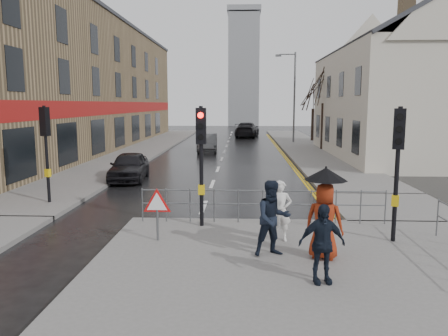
# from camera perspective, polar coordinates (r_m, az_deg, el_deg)

# --- Properties ---
(ground) EXTENTS (120.00, 120.00, 0.00)m
(ground) POSITION_cam_1_polar(r_m,az_deg,el_deg) (12.50, -3.92, -8.37)
(ground) COLOR black
(ground) RESTS_ON ground
(near_pavement) EXTENTS (10.00, 9.00, 0.14)m
(near_pavement) POSITION_cam_1_polar(r_m,az_deg,el_deg) (9.26, 12.91, -14.25)
(near_pavement) COLOR #605E5B
(near_pavement) RESTS_ON ground
(left_pavement) EXTENTS (4.00, 44.00, 0.14)m
(left_pavement) POSITION_cam_1_polar(r_m,az_deg,el_deg) (35.94, -10.22, 2.62)
(left_pavement) COLOR #605E5B
(left_pavement) RESTS_ON ground
(right_pavement) EXTENTS (4.00, 40.00, 0.14)m
(right_pavement) POSITION_cam_1_polar(r_m,az_deg,el_deg) (37.42, 10.33, 2.84)
(right_pavement) COLOR #605E5B
(right_pavement) RESTS_ON ground
(pavement_bridge_right) EXTENTS (4.00, 4.20, 0.14)m
(pavement_bridge_right) POSITION_cam_1_polar(r_m,az_deg,el_deg) (16.15, 21.02, -4.80)
(pavement_bridge_right) COLOR #605E5B
(pavement_bridge_right) RESTS_ON ground
(building_left_terrace) EXTENTS (8.00, 42.00, 10.00)m
(building_left_terrace) POSITION_cam_1_polar(r_m,az_deg,el_deg) (36.46, -19.38, 10.13)
(building_left_terrace) COLOR #866E4D
(building_left_terrace) RESTS_ON ground
(building_right_cream) EXTENTS (9.00, 16.40, 10.10)m
(building_right_cream) POSITION_cam_1_polar(r_m,az_deg,el_deg) (31.76, 22.36, 9.90)
(building_right_cream) COLOR beige
(building_right_cream) RESTS_ON ground
(church_tower) EXTENTS (5.00, 5.00, 18.00)m
(church_tower) POSITION_cam_1_polar(r_m,az_deg,el_deg) (74.09, 2.58, 12.56)
(church_tower) COLOR gray
(church_tower) RESTS_ON ground
(traffic_signal_near_left) EXTENTS (0.28, 0.27, 3.40)m
(traffic_signal_near_left) POSITION_cam_1_polar(r_m,az_deg,el_deg) (12.20, -3.00, 3.01)
(traffic_signal_near_left) COLOR black
(traffic_signal_near_left) RESTS_ON near_pavement
(traffic_signal_near_right) EXTENTS (0.34, 0.33, 3.40)m
(traffic_signal_near_right) POSITION_cam_1_polar(r_m,az_deg,el_deg) (11.61, 21.79, 2.14)
(traffic_signal_near_right) COLOR black
(traffic_signal_near_right) RESTS_ON near_pavement
(traffic_signal_far_left) EXTENTS (0.34, 0.33, 3.40)m
(traffic_signal_far_left) POSITION_cam_1_polar(r_m,az_deg,el_deg) (16.44, -22.26, 3.78)
(traffic_signal_far_left) COLOR black
(traffic_signal_far_left) RESTS_ON left_pavement
(guard_railing_front) EXTENTS (7.14, 0.04, 1.00)m
(guard_railing_front) POSITION_cam_1_polar(r_m,az_deg,el_deg) (12.81, 5.06, -4.00)
(guard_railing_front) COLOR #595B5E
(guard_railing_front) RESTS_ON near_pavement
(warning_sign) EXTENTS (0.80, 0.07, 1.35)m
(warning_sign) POSITION_cam_1_polar(r_m,az_deg,el_deg) (11.20, -8.74, -4.92)
(warning_sign) COLOR #595B5E
(warning_sign) RESTS_ON near_pavement
(street_lamp) EXTENTS (1.83, 0.25, 8.00)m
(street_lamp) POSITION_cam_1_polar(r_m,az_deg,el_deg) (40.16, 8.94, 9.87)
(street_lamp) COLOR #595B5E
(street_lamp) RESTS_ON right_pavement
(tree_near) EXTENTS (2.40, 2.40, 6.58)m
(tree_near) POSITION_cam_1_polar(r_m,az_deg,el_deg) (34.48, 12.92, 10.74)
(tree_near) COLOR black
(tree_near) RESTS_ON right_pavement
(tree_far) EXTENTS (2.40, 2.40, 5.64)m
(tree_far) POSITION_cam_1_polar(r_m,az_deg,el_deg) (42.43, 11.59, 9.34)
(tree_far) COLOR black
(tree_far) RESTS_ON right_pavement
(pedestrian_a) EXTENTS (0.57, 0.38, 1.55)m
(pedestrian_a) POSITION_cam_1_polar(r_m,az_deg,el_deg) (11.19, 7.37, -5.58)
(pedestrian_a) COLOR silver
(pedestrian_a) RESTS_ON near_pavement
(pedestrian_b) EXTENTS (1.01, 0.88, 1.75)m
(pedestrian_b) POSITION_cam_1_polar(r_m,az_deg,el_deg) (10.07, 6.40, -6.55)
(pedestrian_b) COLOR black
(pedestrian_b) RESTS_ON near_pavement
(pedestrian_with_umbrella) EXTENTS (0.99, 0.96, 2.07)m
(pedestrian_with_umbrella) POSITION_cam_1_polar(r_m,az_deg,el_deg) (10.01, 13.01, -5.33)
(pedestrian_with_umbrella) COLOR maroon
(pedestrian_with_umbrella) RESTS_ON near_pavement
(pedestrian_d) EXTENTS (0.97, 0.52, 1.57)m
(pedestrian_d) POSITION_cam_1_polar(r_m,az_deg,el_deg) (8.76, 12.65, -9.61)
(pedestrian_d) COLOR black
(pedestrian_d) RESTS_ON near_pavement
(car_parked) EXTENTS (1.91, 4.05, 1.34)m
(car_parked) POSITION_cam_1_polar(r_m,az_deg,el_deg) (21.11, -12.28, 0.22)
(car_parked) COLOR black
(car_parked) RESTS_ON ground
(car_mid) EXTENTS (1.62, 4.16, 1.35)m
(car_mid) POSITION_cam_1_polar(r_m,az_deg,el_deg) (33.19, -2.19, 3.33)
(car_mid) COLOR #484B4E
(car_mid) RESTS_ON ground
(car_far) EXTENTS (2.91, 5.75, 1.60)m
(car_far) POSITION_cam_1_polar(r_m,az_deg,el_deg) (47.74, 3.03, 5.02)
(car_far) COLOR black
(car_far) RESTS_ON ground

